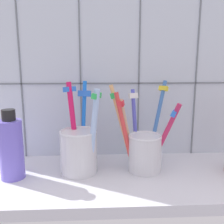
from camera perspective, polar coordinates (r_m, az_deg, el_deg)
The scene contains 5 objects.
counter_slab at distance 51.57cm, azimuth 0.11°, elevation -14.72°, with size 64.00×22.00×2.00cm, color silver.
tile_wall_back at distance 58.21cm, azimuth -0.52°, elevation 10.26°, with size 64.00×2.20×45.00cm.
toothbrush_cup_left at distance 51.24cm, azimuth -7.23°, elevation -7.80°, with size 8.22×9.63×17.51cm.
toothbrush_cup_right at distance 52.05cm, azimuth 7.01°, elevation -7.74°, with size 13.38×10.29×17.44cm.
soap_bottle at distance 51.39cm, azimuth -21.31°, elevation -7.38°, with size 4.38×4.38×13.03cm.
Camera 1 is at (-2.48, -46.14, 23.90)cm, focal length 41.60 mm.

